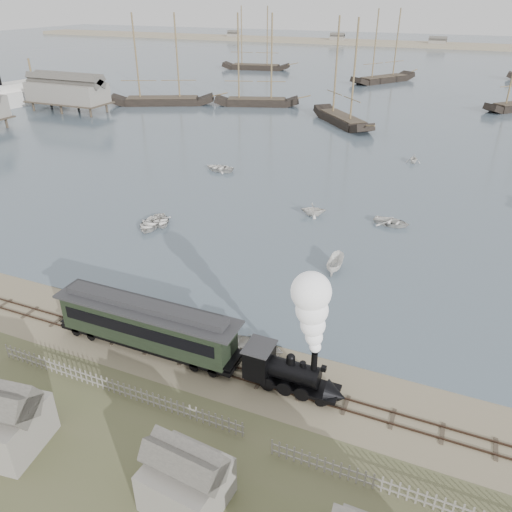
% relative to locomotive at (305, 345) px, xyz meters
% --- Properties ---
extents(ground, '(600.00, 600.00, 0.00)m').
position_rel_locomotive_xyz_m(ground, '(-5.02, 2.00, -4.02)').
color(ground, tan).
rests_on(ground, ground).
extents(harbor_water, '(600.00, 336.00, 0.06)m').
position_rel_locomotive_xyz_m(harbor_water, '(-5.02, 172.00, -3.99)').
color(harbor_water, '#414F5D').
rests_on(harbor_water, ground).
extents(rail_track, '(120.00, 1.80, 0.16)m').
position_rel_locomotive_xyz_m(rail_track, '(-5.02, 0.00, -3.98)').
color(rail_track, '#3A2920').
rests_on(rail_track, ground).
extents(picket_fence_west, '(19.00, 0.10, 1.20)m').
position_rel_locomotive_xyz_m(picket_fence_west, '(-11.52, -5.00, -4.02)').
color(picket_fence_west, gray).
rests_on(picket_fence_west, ground).
extents(picket_fence_east, '(15.00, 0.10, 1.20)m').
position_rel_locomotive_xyz_m(picket_fence_east, '(7.48, -5.50, -4.02)').
color(picket_fence_east, gray).
rests_on(picket_fence_east, ground).
extents(shed_left, '(5.00, 4.00, 4.10)m').
position_rel_locomotive_xyz_m(shed_left, '(-15.02, -11.00, -4.02)').
color(shed_left, gray).
rests_on(shed_left, ground).
extents(shed_mid, '(4.00, 3.50, 3.60)m').
position_rel_locomotive_xyz_m(shed_mid, '(-3.02, -10.00, -4.02)').
color(shed_mid, gray).
rests_on(shed_mid, ground).
extents(far_spit, '(500.00, 20.00, 1.80)m').
position_rel_locomotive_xyz_m(far_spit, '(-5.02, 252.00, -4.02)').
color(far_spit, tan).
rests_on(far_spit, ground).
extents(locomotive, '(6.97, 2.60, 8.69)m').
position_rel_locomotive_xyz_m(locomotive, '(0.00, 0.00, 0.00)').
color(locomotive, black).
rests_on(locomotive, ground).
extents(passenger_coach, '(14.61, 2.82, 3.55)m').
position_rel_locomotive_xyz_m(passenger_coach, '(-12.11, -0.00, -1.79)').
color(passenger_coach, black).
rests_on(passenger_coach, ground).
extents(beached_dinghy, '(2.96, 4.11, 0.85)m').
position_rel_locomotive_xyz_m(beached_dinghy, '(-4.43, 2.82, -3.60)').
color(beached_dinghy, white).
rests_on(beached_dinghy, ground).
extents(rowboat_0, '(4.80, 4.65, 0.81)m').
position_rel_locomotive_xyz_m(rowboat_0, '(-23.72, 19.67, -3.56)').
color(rowboat_0, white).
rests_on(rowboat_0, harbor_water).
extents(rowboat_1, '(3.32, 3.61, 1.59)m').
position_rel_locomotive_xyz_m(rowboat_1, '(-8.28, 28.97, -3.17)').
color(rowboat_1, white).
rests_on(rowboat_1, harbor_water).
extents(rowboat_2, '(3.58, 1.41, 1.37)m').
position_rel_locomotive_xyz_m(rowboat_2, '(-2.40, 16.95, -3.28)').
color(rowboat_2, white).
rests_on(rowboat_2, harbor_water).
extents(rowboat_3, '(3.40, 4.41, 0.85)m').
position_rel_locomotive_xyz_m(rowboat_3, '(0.84, 29.78, -3.54)').
color(rowboat_3, white).
rests_on(rowboat_3, harbor_water).
extents(rowboat_6, '(3.48, 4.64, 0.92)m').
position_rel_locomotive_xyz_m(rowboat_6, '(-26.32, 39.72, -3.50)').
color(rowboat_6, white).
rests_on(rowboat_6, harbor_water).
extents(rowboat_7, '(2.84, 2.53, 1.37)m').
position_rel_locomotive_xyz_m(rowboat_7, '(-0.08, 55.11, -3.28)').
color(rowboat_7, white).
rests_on(rowboat_7, harbor_water).
extents(rowboat_8, '(4.98, 4.03, 0.91)m').
position_rel_locomotive_xyz_m(rowboat_8, '(-24.29, 18.24, -3.51)').
color(rowboat_8, white).
rests_on(rowboat_8, harbor_water).
extents(schooner_0, '(24.32, 15.36, 20.00)m').
position_rel_locomotive_xyz_m(schooner_0, '(-61.30, 78.87, 6.04)').
color(schooner_0, black).
rests_on(schooner_0, harbor_water).
extents(schooner_1, '(20.05, 10.60, 20.00)m').
position_rel_locomotive_xyz_m(schooner_1, '(-40.15, 86.44, 6.04)').
color(schooner_1, black).
rests_on(schooner_1, harbor_water).
extents(schooner_2, '(16.47, 17.85, 20.00)m').
position_rel_locomotive_xyz_m(schooner_2, '(-17.02, 76.19, 6.04)').
color(schooner_2, black).
rests_on(schooner_2, harbor_water).
extents(schooner_6, '(23.69, 9.38, 20.00)m').
position_rel_locomotive_xyz_m(schooner_6, '(-64.69, 143.21, 6.04)').
color(schooner_6, black).
rests_on(schooner_6, harbor_water).
extents(schooner_7, '(16.85, 22.05, 20.00)m').
position_rel_locomotive_xyz_m(schooner_7, '(-19.17, 133.14, 6.04)').
color(schooner_7, black).
rests_on(schooner_7, harbor_water).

